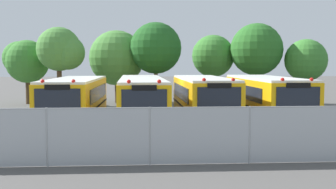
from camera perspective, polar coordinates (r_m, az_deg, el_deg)
ground_plane at (r=23.97m, az=0.52°, el=-3.81°), size 160.00×160.00×0.00m
school_bus_0 at (r=24.03m, az=-12.47°, el=-0.54°), size 2.75×9.56×2.66m
school_bus_1 at (r=23.73m, az=-3.62°, el=-0.47°), size 2.62×11.74×2.68m
school_bus_2 at (r=23.93m, az=4.78°, el=-0.42°), size 2.67×9.37×2.70m
school_bus_3 at (r=24.76m, az=13.17°, el=-0.34°), size 2.65×9.84×2.71m
tree_0 at (r=36.62m, az=-18.90°, el=4.40°), size 3.89×3.55×5.28m
tree_1 at (r=33.63m, az=-14.27°, el=5.83°), size 3.77×3.42×6.18m
tree_2 at (r=35.80m, az=-6.81°, el=4.98°), size 4.65×4.65×6.14m
tree_3 at (r=34.22m, az=-1.44°, el=6.45°), size 4.19×4.19×6.69m
tree_4 at (r=36.49m, az=5.94°, el=5.29°), size 3.65×3.65×5.80m
tree_5 at (r=35.42m, az=11.98°, el=5.98°), size 4.31×4.31×6.65m
tree_6 at (r=35.79m, az=18.21°, el=4.45°), size 3.42×3.42×5.32m
chainlink_fence at (r=14.08m, az=4.39°, el=-5.45°), size 16.86×0.07×1.95m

